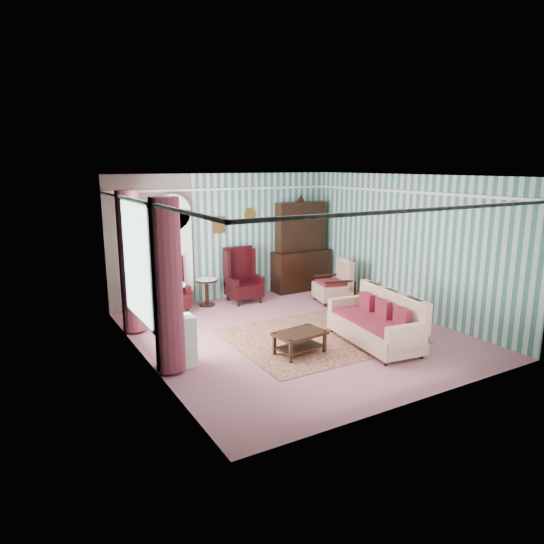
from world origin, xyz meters
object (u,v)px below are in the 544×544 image
round_side_table (207,292)px  plant_stand (177,342)px  dresser_hutch (302,244)px  bookcase (174,257)px  seated_woman (169,286)px  nest_table (367,292)px  wingback_right (244,275)px  sofa (375,315)px  coffee_table (300,343)px  floral_armchair (333,279)px  wingback_left (169,285)px

round_side_table → plant_stand: bearing=-120.4°
plant_stand → dresser_hutch: bearing=35.1°
bookcase → seated_woman: bookcase is taller
nest_table → round_side_table: bearing=151.8°
seated_woman → wingback_right: bearing=0.0°
nest_table → sofa: size_ratio=0.28×
bookcase → nest_table: size_ratio=4.15×
sofa → coffee_table: bearing=85.3°
round_side_table → nest_table: size_ratio=1.11×
dresser_hutch → sofa: 4.02m
floral_armchair → coffee_table: size_ratio=1.29×
nest_table → plant_stand: 5.02m
wingback_right → plant_stand: size_ratio=1.56×
plant_stand → floral_armchair: bearing=21.9°
nest_table → plant_stand: (-4.87, -1.20, 0.13)m
wingback_left → nest_table: 4.37m
round_side_table → sofa: bearing=-66.7°
coffee_table → wingback_left: bearing=109.0°
seated_woman → sofa: size_ratio=0.62×
wingback_right → sofa: wingback_right is taller
floral_armchair → wingback_left: bearing=86.7°
wingback_right → plant_stand: 3.76m
round_side_table → nest_table: bearing=-28.2°
bookcase → coffee_table: size_ratio=2.69×
bookcase → wingback_right: 1.63m
wingback_left → round_side_table: bearing=9.5°
seated_woman → coffee_table: bearing=-71.0°
bookcase → sofa: (2.25, -3.96, -0.57)m
wingback_right → floral_armchair: size_ratio=1.16×
coffee_table → seated_woman: bearing=109.0°
dresser_hutch → floral_armchair: bearing=-90.0°
wingback_left → seated_woman: wingback_left is taller
wingback_right → coffee_table: wingback_right is taller
round_side_table → wingback_right: bearing=-10.0°
seated_woman → coffee_table: 3.50m
plant_stand → sofa: sofa is taller
bookcase → floral_armchair: 3.59m
seated_woman → floral_armchair: bearing=-16.3°
dresser_hutch → seated_woman: size_ratio=2.00×
bookcase → coffee_table: bookcase is taller
seated_woman → coffee_table: (1.13, -3.28, -0.40)m
wingback_right → seated_woman: bearing=180.0°
wingback_right → nest_table: wingback_right is taller
wingback_right → coffee_table: bearing=-100.6°
floral_armchair → dresser_hutch: bearing=13.0°
seated_woman → plant_stand: seated_woman is taller
round_side_table → plant_stand: (-1.70, -2.90, 0.10)m
dresser_hutch → coffee_table: dresser_hutch is taller
wingback_right → round_side_table: wingback_right is taller
nest_table → seated_woman: bearing=159.2°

